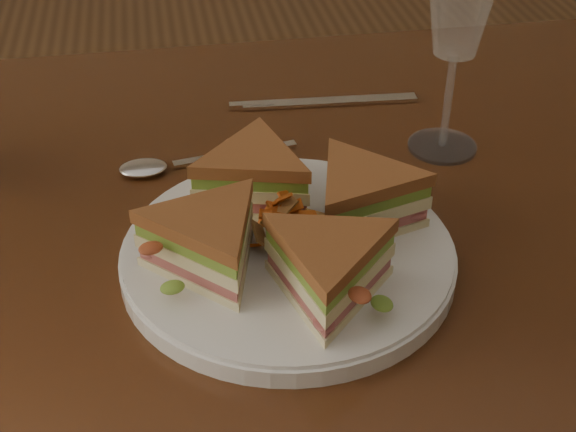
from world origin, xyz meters
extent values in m
cube|color=black|center=(0.00, 0.00, 0.73)|extent=(1.20, 0.80, 0.04)
cylinder|color=black|center=(0.54, 0.34, 0.35)|extent=(0.06, 0.06, 0.71)
cylinder|color=white|center=(0.03, -0.06, 0.76)|extent=(0.28, 0.28, 0.02)
cube|color=silver|center=(0.01, 0.12, 0.75)|extent=(0.13, 0.03, 0.00)
ellipsoid|color=silver|center=(-0.09, 0.10, 0.76)|extent=(0.05, 0.03, 0.01)
cube|color=silver|center=(0.13, 0.21, 0.75)|extent=(0.20, 0.03, 0.00)
cube|color=silver|center=(0.04, 0.22, 0.75)|extent=(0.05, 0.01, 0.00)
cylinder|color=white|center=(0.22, 0.10, 0.75)|extent=(0.07, 0.07, 0.00)
cylinder|color=white|center=(0.22, 0.10, 0.81)|extent=(0.01, 0.01, 0.10)
camera|label=1|loc=(-0.06, -0.58, 1.18)|focal=50.00mm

